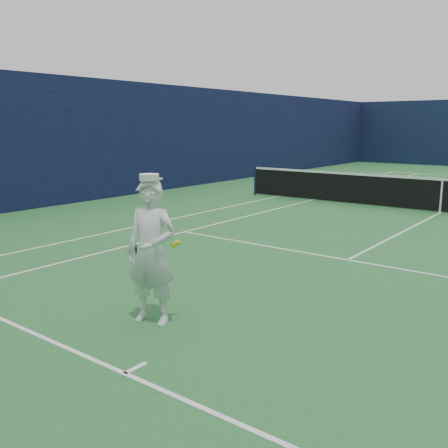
# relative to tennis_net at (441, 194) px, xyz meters

# --- Properties ---
(ground) EXTENTS (80.00, 80.00, 0.00)m
(ground) POSITION_rel_tennis_net_xyz_m (0.00, 0.00, -0.55)
(ground) COLOR #286931
(ground) RESTS_ON ground
(court_markings) EXTENTS (11.03, 23.83, 0.01)m
(court_markings) POSITION_rel_tennis_net_xyz_m (0.00, 0.00, -0.55)
(court_markings) COLOR white
(court_markings) RESTS_ON ground
(windscreen_fence) EXTENTS (20.12, 36.12, 4.00)m
(windscreen_fence) POSITION_rel_tennis_net_xyz_m (0.00, 0.00, 1.45)
(windscreen_fence) COLOR #0E1734
(windscreen_fence) RESTS_ON ground
(tennis_net) EXTENTS (12.88, 0.09, 1.07)m
(tennis_net) POSITION_rel_tennis_net_xyz_m (0.00, 0.00, 0.00)
(tennis_net) COLOR #141E4C
(tennis_net) RESTS_ON ground
(tennis_player) EXTENTS (0.86, 0.61, 1.91)m
(tennis_player) POSITION_rel_tennis_net_xyz_m (-0.76, -10.73, 0.38)
(tennis_player) COLOR white
(tennis_player) RESTS_ON ground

